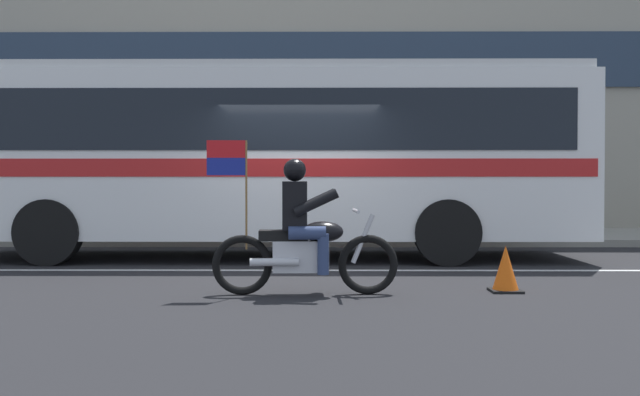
# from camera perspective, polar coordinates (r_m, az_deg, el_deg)

# --- Properties ---
(ground_plane) EXTENTS (60.00, 60.00, 0.00)m
(ground_plane) POSITION_cam_1_polar(r_m,az_deg,el_deg) (10.94, -1.69, -5.55)
(ground_plane) COLOR black
(sidewalk_curb) EXTENTS (28.00, 3.80, 0.15)m
(sidewalk_curb) POSITION_cam_1_polar(r_m,az_deg,el_deg) (16.01, -1.02, -3.16)
(sidewalk_curb) COLOR gray
(sidewalk_curb) RESTS_ON ground_plane
(lane_center_stripe) EXTENTS (26.60, 0.14, 0.01)m
(lane_center_stripe) POSITION_cam_1_polar(r_m,az_deg,el_deg) (10.34, -1.81, -5.91)
(lane_center_stripe) COLOR silver
(lane_center_stripe) RESTS_ON ground_plane
(transit_bus) EXTENTS (10.69, 2.64, 3.22)m
(transit_bus) POSITION_cam_1_polar(r_m,az_deg,el_deg) (12.11, -4.48, 4.02)
(transit_bus) COLOR white
(transit_bus) RESTS_ON ground_plane
(motorcycle_with_rider) EXTENTS (2.20, 0.64, 1.78)m
(motorcycle_with_rider) POSITION_cam_1_polar(r_m,az_deg,el_deg) (8.03, -1.40, -3.20)
(motorcycle_with_rider) COLOR black
(motorcycle_with_rider) RESTS_ON ground_plane
(traffic_cone) EXTENTS (0.36, 0.36, 0.55)m
(traffic_cone) POSITION_cam_1_polar(r_m,az_deg,el_deg) (8.56, 14.92, -5.71)
(traffic_cone) COLOR #EA590F
(traffic_cone) RESTS_ON ground_plane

